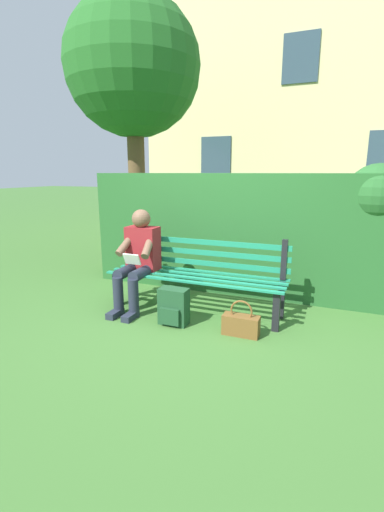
# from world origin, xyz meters

# --- Properties ---
(ground) EXTENTS (60.00, 60.00, 0.00)m
(ground) POSITION_xyz_m (0.00, 0.00, 0.00)
(ground) COLOR #3D6B2D
(park_bench) EXTENTS (2.07, 0.51, 0.89)m
(park_bench) POSITION_xyz_m (0.00, -0.08, 0.45)
(park_bench) COLOR black
(park_bench) RESTS_ON ground
(person_seated) EXTENTS (0.44, 0.73, 1.17)m
(person_seated) POSITION_xyz_m (0.69, 0.10, 0.62)
(person_seated) COLOR maroon
(person_seated) RESTS_ON ground
(hedge_backdrop) EXTENTS (4.57, 0.86, 1.70)m
(hedge_backdrop) POSITION_xyz_m (-0.52, -1.08, 0.84)
(hedge_backdrop) COLOR #265B28
(hedge_backdrop) RESTS_ON ground
(tree) EXTENTS (2.72, 2.59, 4.85)m
(tree) POSITION_xyz_m (2.50, -2.88, 3.47)
(tree) COLOR brown
(tree) RESTS_ON ground
(building_facade) EXTENTS (8.89, 3.01, 7.14)m
(building_facade) POSITION_xyz_m (-0.29, -8.09, 3.57)
(building_facade) COLOR beige
(building_facade) RESTS_ON ground
(backpack) EXTENTS (0.31, 0.24, 0.40)m
(backpack) POSITION_xyz_m (0.09, 0.41, 0.19)
(backpack) COLOR #1E4728
(backpack) RESTS_ON ground
(handbag) EXTENTS (0.37, 0.15, 0.37)m
(handbag) POSITION_xyz_m (-0.65, 0.40, 0.11)
(handbag) COLOR brown
(handbag) RESTS_ON ground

